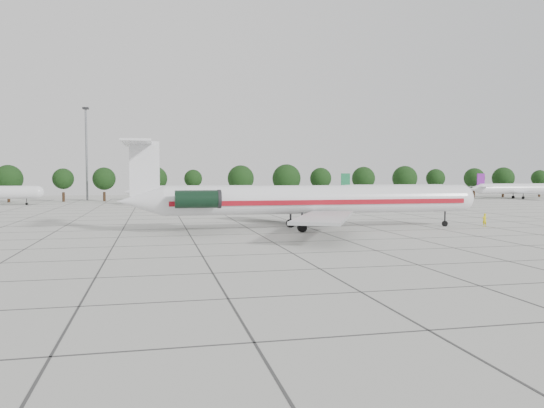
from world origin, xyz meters
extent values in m
plane|color=#B8B9B1|center=(0.00, 0.00, 0.00)|extent=(260.00, 260.00, 0.00)
cube|color=#383838|center=(0.00, 15.00, 0.01)|extent=(170.00, 170.00, 0.02)
cylinder|color=silver|center=(8.94, 3.59, 3.86)|extent=(39.69, 3.82, 3.64)
sphere|color=silver|center=(28.78, 3.50, 3.86)|extent=(3.64, 3.64, 3.64)
cone|color=silver|center=(-13.65, 3.69, 3.86)|extent=(5.53, 3.66, 3.64)
cube|color=maroon|center=(8.95, 5.43, 3.58)|extent=(38.57, 0.24, 0.61)
cube|color=maroon|center=(8.94, 1.75, 3.58)|extent=(38.57, 0.24, 0.61)
cube|color=#B7BABC|center=(6.23, 13.52, 2.37)|extent=(11.52, 17.14, 0.33)
cube|color=#B7BABC|center=(6.14, -6.32, 2.37)|extent=(11.64, 17.11, 0.33)
cube|color=black|center=(-7.03, 6.14, 4.19)|extent=(2.43, 1.44, 0.28)
cylinder|color=black|center=(-7.02, 6.91, 4.19)|extent=(5.30, 2.12, 2.09)
cube|color=black|center=(-7.05, 1.18, 4.19)|extent=(2.43, 1.44, 0.28)
cylinder|color=black|center=(-7.05, 0.41, 4.19)|extent=(5.30, 2.12, 2.09)
cube|color=silver|center=(-13.10, 3.69, 7.71)|extent=(3.53, 0.32, 6.61)
cube|color=silver|center=(-13.87, 3.69, 10.80)|extent=(3.37, 13.24, 0.24)
cylinder|color=black|center=(26.58, 3.51, 1.05)|extent=(0.22, 0.22, 2.09)
cylinder|color=black|center=(26.58, 3.51, 0.39)|extent=(0.77, 0.31, 0.77)
cylinder|color=black|center=(5.65, 6.47, 1.43)|extent=(0.27, 0.27, 1.98)
cylinder|color=black|center=(5.65, 6.47, 0.55)|extent=(1.11, 0.67, 1.10)
cylinder|color=black|center=(5.62, 0.74, 1.43)|extent=(0.27, 0.27, 1.98)
cylinder|color=black|center=(5.62, 0.74, 0.55)|extent=(1.11, 0.67, 1.10)
imported|color=yellow|center=(31.61, 1.99, 0.90)|extent=(0.72, 0.54, 1.81)
cylinder|color=silver|center=(-2.18, 65.97, 3.00)|extent=(27.20, 3.00, 3.00)
cube|color=#B7BABC|center=(-3.18, 65.97, 1.80)|extent=(3.50, 27.20, 0.25)
cube|color=orange|center=(-15.62, 65.97, 5.60)|extent=(2.40, 0.25, 3.60)
cylinder|color=black|center=(-3.18, 68.17, 0.40)|extent=(0.80, 0.45, 0.80)
cylinder|color=black|center=(-3.18, 63.77, 0.40)|extent=(0.80, 0.45, 0.80)
cylinder|color=silver|center=(49.48, 67.24, 3.00)|extent=(27.20, 3.00, 3.00)
cube|color=#B7BABC|center=(48.48, 67.24, 1.80)|extent=(3.50, 27.20, 0.25)
cube|color=#17673D|center=(36.04, 67.24, 5.60)|extent=(2.40, 0.25, 3.60)
cylinder|color=black|center=(48.48, 69.44, 0.40)|extent=(0.80, 0.45, 0.80)
cylinder|color=black|center=(48.48, 65.04, 0.40)|extent=(0.80, 0.45, 0.80)
cylinder|color=silver|center=(93.49, 74.55, 3.00)|extent=(27.20, 3.00, 3.00)
cube|color=#B7BABC|center=(92.49, 74.55, 1.80)|extent=(3.50, 27.20, 0.25)
cube|color=#751A91|center=(80.05, 74.55, 5.60)|extent=(2.40, 0.25, 3.60)
cylinder|color=black|center=(92.49, 76.75, 0.40)|extent=(0.80, 0.45, 0.80)
cylinder|color=black|center=(92.49, 72.35, 0.40)|extent=(0.80, 0.45, 0.80)
cylinder|color=#332114|center=(-48.26, 85.00, 1.25)|extent=(0.70, 0.70, 2.50)
sphere|color=black|center=(-48.26, 85.00, 6.00)|extent=(7.15, 7.15, 7.15)
cylinder|color=#332114|center=(-35.07, 85.00, 1.25)|extent=(0.70, 0.70, 2.50)
sphere|color=black|center=(-35.07, 85.00, 6.00)|extent=(5.43, 5.43, 5.43)
cylinder|color=#332114|center=(-24.88, 85.00, 1.25)|extent=(0.70, 0.70, 2.50)
sphere|color=black|center=(-24.88, 85.00, 6.00)|extent=(5.99, 5.99, 5.99)
cylinder|color=#332114|center=(-11.69, 85.00, 1.25)|extent=(0.70, 0.70, 2.50)
sphere|color=black|center=(-11.69, 85.00, 6.00)|extent=(6.50, 6.50, 6.50)
cylinder|color=#332114|center=(-1.50, 85.00, 1.25)|extent=(0.70, 0.70, 2.50)
sphere|color=black|center=(-1.50, 85.00, 6.00)|extent=(4.93, 4.93, 4.93)
cylinder|color=#332114|center=(11.69, 85.00, 1.25)|extent=(0.70, 0.70, 2.50)
sphere|color=black|center=(11.69, 85.00, 6.00)|extent=(7.40, 7.40, 7.40)
cylinder|color=#332114|center=(24.88, 85.00, 1.25)|extent=(0.70, 0.70, 2.50)
sphere|color=black|center=(24.88, 85.00, 6.00)|extent=(8.08, 8.08, 8.08)
cylinder|color=#332114|center=(35.07, 85.00, 1.25)|extent=(0.70, 0.70, 2.50)
sphere|color=black|center=(35.07, 85.00, 6.00)|extent=(6.17, 6.17, 6.17)
cylinder|color=#332114|center=(48.26, 85.00, 1.25)|extent=(0.70, 0.70, 2.50)
sphere|color=black|center=(48.26, 85.00, 6.00)|extent=(6.82, 6.82, 6.82)
cylinder|color=#332114|center=(61.45, 85.00, 1.25)|extent=(0.70, 0.70, 2.50)
sphere|color=black|center=(61.45, 85.00, 6.00)|extent=(7.44, 7.44, 7.44)
cylinder|color=#332114|center=(71.64, 85.00, 1.25)|extent=(0.70, 0.70, 2.50)
sphere|color=black|center=(71.64, 85.00, 6.00)|extent=(5.66, 5.66, 5.66)
cylinder|color=#332114|center=(84.83, 85.00, 1.25)|extent=(0.70, 0.70, 2.50)
sphere|color=black|center=(84.83, 85.00, 6.00)|extent=(6.25, 6.25, 6.25)
cylinder|color=#332114|center=(95.02, 85.00, 1.25)|extent=(0.70, 0.70, 2.50)
sphere|color=black|center=(95.02, 85.00, 6.00)|extent=(6.79, 6.79, 6.79)
cylinder|color=#332114|center=(108.21, 85.00, 1.25)|extent=(0.70, 0.70, 2.50)
sphere|color=black|center=(108.21, 85.00, 6.00)|extent=(5.16, 5.16, 5.16)
cylinder|color=slate|center=(-30.00, 92.00, 12.50)|extent=(0.56, 0.56, 25.00)
cube|color=black|center=(-30.00, 92.00, 25.20)|extent=(1.60, 1.60, 0.50)
camera|label=1|loc=(-12.02, -61.42, 7.01)|focal=35.00mm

